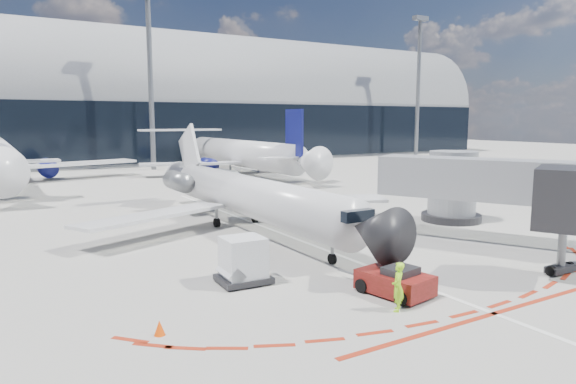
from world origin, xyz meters
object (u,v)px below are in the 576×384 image
regional_jet (244,194)px  pushback_tug (395,282)px  ramp_worker (398,287)px  uld_container (243,261)px

regional_jet → pushback_tug: bearing=-91.5°
ramp_worker → uld_container: size_ratio=0.82×
ramp_worker → uld_container: (-3.42, 5.77, 0.08)m
regional_jet → ramp_worker: size_ratio=14.58×
regional_jet → pushback_tug: (-0.37, -14.42, -1.69)m
regional_jet → uld_container: 11.26m
uld_container → pushback_tug: bearing=-40.9°
pushback_tug → ramp_worker: bearing=-139.8°
ramp_worker → pushback_tug: bearing=-172.6°
pushback_tug → ramp_worker: (-1.16, -1.39, 0.39)m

